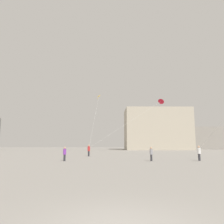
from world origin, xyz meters
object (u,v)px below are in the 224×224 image
kite_amber_diamond (99,97)px  person_in_purple (65,153)px  person_in_grey (151,153)px  person_in_white (199,152)px  building_right_hall (198,138)px  person_in_red (89,150)px  building_centre_hall (157,129)px  kite_crimson_diamond (161,102)px

kite_amber_diamond → person_in_purple: bearing=-100.2°
person_in_grey → person_in_purple: 10.02m
person_in_white → kite_amber_diamond: (-12.74, 16.49, 10.30)m
building_right_hall → person_in_red: bearing=-126.8°
kite_amber_diamond → building_centre_hall: (19.42, 37.13, -3.93)m
kite_crimson_diamond → building_centre_hall: 38.06m
person_in_red → person_in_grey: person_in_red is taller
person_in_grey → building_centre_hall: 55.85m
person_in_purple → kite_crimson_diamond: 24.52m
person_in_red → person_in_grey: 13.12m
building_centre_hall → person_in_purple: bearing=-112.6°
person_in_grey → person_in_purple: person_in_purple is taller
person_in_purple → kite_crimson_diamond: bearing=1.3°
person_in_grey → person_in_white: (5.75, 0.44, 0.08)m
person_in_white → kite_amber_diamond: 23.24m
person_in_red → kite_amber_diamond: (1.18, 6.67, 10.25)m
kite_crimson_diamond → building_right_hall: kite_crimson_diamond is taller
building_right_hall → person_in_white: bearing=-111.9°
building_centre_hall → person_in_red: bearing=-115.2°
kite_crimson_diamond → building_centre_hall: bearing=79.2°
person_in_grey → building_right_hall: building_right_hall is taller
kite_amber_diamond → building_centre_hall: size_ratio=0.46×
kite_amber_diamond → kite_crimson_diamond: kite_amber_diamond is taller
person_in_grey → building_right_hall: (30.43, 61.91, 3.45)m
person_in_grey → kite_crimson_diamond: (5.30, 16.80, 9.41)m
person_in_red → person_in_white: 17.04m
person_in_red → kite_crimson_diamond: (13.47, 6.53, 9.28)m
person_in_grey → building_centre_hall: (12.43, 54.07, 6.45)m
person_in_grey → person_in_white: 5.76m
person_in_grey → building_centre_hall: building_centre_hall is taller
person_in_grey → kite_amber_diamond: bearing=131.7°
person_in_purple → person_in_red: bearing=33.6°
person_in_white → building_centre_hall: bearing=126.9°
person_in_purple → kite_amber_diamond: 19.99m
person_in_red → kite_crimson_diamond: 17.62m
kite_crimson_diamond → building_right_hall: 51.99m
person_in_grey → kite_amber_diamond: (-6.99, 16.94, 10.39)m
person_in_red → building_right_hall: bearing=123.2°
building_centre_hall → person_in_white: bearing=-97.1°
person_in_white → kite_amber_diamond: size_ratio=0.17×
person_in_red → building_right_hall: size_ratio=0.09×
person_in_grey → person_in_purple: (-10.02, 0.12, 0.01)m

